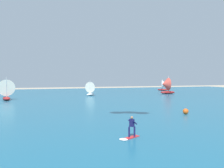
{
  "coord_description": "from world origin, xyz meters",
  "views": [
    {
      "loc": [
        -5.38,
        1.49,
        4.77
      ],
      "look_at": [
        0.42,
        19.0,
        4.23
      ],
      "focal_mm": 34.91,
      "sensor_mm": 36.0,
      "label": 1
    }
  ],
  "objects_px": {
    "sailboat_far_left": "(91,88)",
    "marker_buoy": "(186,111)",
    "sailboat_heeled_over": "(164,85)",
    "sailboat_outermost": "(6,89)",
    "sailboat_trailing": "(166,86)",
    "kitesurfer": "(130,130)"
  },
  "relations": [
    {
      "from": "sailboat_far_left",
      "to": "marker_buoy",
      "type": "relative_size",
      "value": 5.6
    },
    {
      "from": "sailboat_heeled_over",
      "to": "sailboat_outermost",
      "type": "distance_m",
      "value": 52.55
    },
    {
      "from": "sailboat_trailing",
      "to": "marker_buoy",
      "type": "distance_m",
      "value": 35.43
    },
    {
      "from": "kitesurfer",
      "to": "sailboat_outermost",
      "type": "distance_m",
      "value": 37.1
    },
    {
      "from": "sailboat_trailing",
      "to": "sailboat_heeled_over",
      "type": "xyz_separation_m",
      "value": [
        8.06,
        13.93,
        -0.46
      ]
    },
    {
      "from": "sailboat_heeled_over",
      "to": "sailboat_outermost",
      "type": "height_order",
      "value": "sailboat_outermost"
    },
    {
      "from": "kitesurfer",
      "to": "sailboat_trailing",
      "type": "height_order",
      "value": "sailboat_trailing"
    },
    {
      "from": "sailboat_trailing",
      "to": "marker_buoy",
      "type": "relative_size",
      "value": 7.28
    },
    {
      "from": "sailboat_trailing",
      "to": "sailboat_outermost",
      "type": "distance_m",
      "value": 41.39
    },
    {
      "from": "kitesurfer",
      "to": "sailboat_outermost",
      "type": "height_order",
      "value": "sailboat_outermost"
    },
    {
      "from": "sailboat_outermost",
      "to": "sailboat_trailing",
      "type": "bearing_deg",
      "value": 6.28
    },
    {
      "from": "kitesurfer",
      "to": "sailboat_far_left",
      "type": "relative_size",
      "value": 0.5
    },
    {
      "from": "sailboat_trailing",
      "to": "sailboat_outermost",
      "type": "relative_size",
      "value": 1.09
    },
    {
      "from": "sailboat_far_left",
      "to": "sailboat_heeled_over",
      "type": "bearing_deg",
      "value": 23.37
    },
    {
      "from": "sailboat_far_left",
      "to": "marker_buoy",
      "type": "bearing_deg",
      "value": -81.21
    },
    {
      "from": "kitesurfer",
      "to": "sailboat_far_left",
      "type": "distance_m",
      "value": 40.64
    },
    {
      "from": "marker_buoy",
      "to": "kitesurfer",
      "type": "bearing_deg",
      "value": -144.46
    },
    {
      "from": "sailboat_far_left",
      "to": "sailboat_trailing",
      "type": "bearing_deg",
      "value": -2.84
    },
    {
      "from": "sailboat_outermost",
      "to": "kitesurfer",
      "type": "bearing_deg",
      "value": -68.81
    },
    {
      "from": "sailboat_trailing",
      "to": "sailboat_outermost",
      "type": "xyz_separation_m",
      "value": [
        -41.14,
        -4.53,
        -0.2
      ]
    },
    {
      "from": "sailboat_heeled_over",
      "to": "sailboat_far_left",
      "type": "height_order",
      "value": "sailboat_heeled_over"
    },
    {
      "from": "sailboat_heeled_over",
      "to": "sailboat_trailing",
      "type": "bearing_deg",
      "value": -120.08
    }
  ]
}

